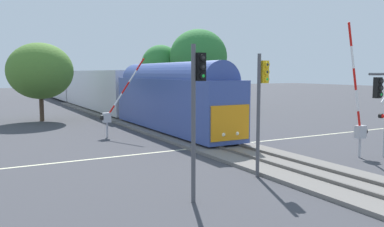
{
  "coord_description": "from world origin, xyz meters",
  "views": [
    {
      "loc": [
        -13.38,
        -21.18,
        4.72
      ],
      "look_at": [
        -0.87,
        1.64,
        2.0
      ],
      "focal_mm": 37.01,
      "sensor_mm": 36.0,
      "label": 1
    }
  ],
  "objects_px": {
    "traffic_signal_median": "(261,95)",
    "oak_behind_train": "(40,71)",
    "commuter_train": "(95,88)",
    "traffic_signal_far_side": "(219,86)",
    "traffic_signal_near_left": "(197,98)",
    "oak_far_right": "(198,57)",
    "crossing_gate_far": "(111,111)",
    "elm_centre_background": "(161,65)",
    "crossing_gate_near": "(359,118)"
  },
  "relations": [
    {
      "from": "crossing_gate_near",
      "to": "oak_far_right",
      "type": "bearing_deg",
      "value": 78.49
    },
    {
      "from": "crossing_gate_near",
      "to": "traffic_signal_far_side",
      "type": "height_order",
      "value": "crossing_gate_near"
    },
    {
      "from": "traffic_signal_far_side",
      "to": "elm_centre_background",
      "type": "distance_m",
      "value": 16.49
    },
    {
      "from": "oak_far_right",
      "to": "elm_centre_background",
      "type": "distance_m",
      "value": 5.22
    },
    {
      "from": "commuter_train",
      "to": "traffic_signal_far_side",
      "type": "bearing_deg",
      "value": -73.87
    },
    {
      "from": "crossing_gate_near",
      "to": "traffic_signal_near_left",
      "type": "relative_size",
      "value": 1.28
    },
    {
      "from": "commuter_train",
      "to": "oak_behind_train",
      "type": "distance_m",
      "value": 12.69
    },
    {
      "from": "commuter_train",
      "to": "oak_far_right",
      "type": "distance_m",
      "value": 13.8
    },
    {
      "from": "traffic_signal_near_left",
      "to": "crossing_gate_far",
      "type": "bearing_deg",
      "value": 83.93
    },
    {
      "from": "traffic_signal_far_side",
      "to": "oak_far_right",
      "type": "xyz_separation_m",
      "value": [
        4.83,
        12.28,
        3.14
      ]
    },
    {
      "from": "commuter_train",
      "to": "elm_centre_background",
      "type": "height_order",
      "value": "elm_centre_background"
    },
    {
      "from": "crossing_gate_near",
      "to": "crossing_gate_far",
      "type": "relative_size",
      "value": 1.27
    },
    {
      "from": "elm_centre_background",
      "to": "crossing_gate_far",
      "type": "bearing_deg",
      "value": -123.79
    },
    {
      "from": "commuter_train",
      "to": "crossing_gate_near",
      "type": "distance_m",
      "value": 36.0
    },
    {
      "from": "oak_far_right",
      "to": "elm_centre_background",
      "type": "height_order",
      "value": "oak_far_right"
    },
    {
      "from": "commuter_train",
      "to": "traffic_signal_median",
      "type": "height_order",
      "value": "traffic_signal_median"
    },
    {
      "from": "traffic_signal_near_left",
      "to": "traffic_signal_far_side",
      "type": "xyz_separation_m",
      "value": [
        12.3,
        17.69,
        -0.37
      ]
    },
    {
      "from": "traffic_signal_median",
      "to": "oak_behind_train",
      "type": "relative_size",
      "value": 0.74
    },
    {
      "from": "traffic_signal_median",
      "to": "oak_behind_train",
      "type": "bearing_deg",
      "value": 101.96
    },
    {
      "from": "crossing_gate_near",
      "to": "traffic_signal_far_side",
      "type": "bearing_deg",
      "value": 86.94
    },
    {
      "from": "commuter_train",
      "to": "traffic_signal_median",
      "type": "relative_size",
      "value": 11.72
    },
    {
      "from": "crossing_gate_far",
      "to": "traffic_signal_near_left",
      "type": "height_order",
      "value": "crossing_gate_far"
    },
    {
      "from": "oak_behind_train",
      "to": "traffic_signal_far_side",
      "type": "bearing_deg",
      "value": -37.29
    },
    {
      "from": "traffic_signal_median",
      "to": "traffic_signal_near_left",
      "type": "height_order",
      "value": "traffic_signal_near_left"
    },
    {
      "from": "crossing_gate_near",
      "to": "elm_centre_background",
      "type": "height_order",
      "value": "elm_centre_background"
    },
    {
      "from": "crossing_gate_near",
      "to": "traffic_signal_near_left",
      "type": "distance_m",
      "value": 11.79
    },
    {
      "from": "oak_far_right",
      "to": "traffic_signal_median",
      "type": "bearing_deg",
      "value": -114.48
    },
    {
      "from": "crossing_gate_far",
      "to": "traffic_signal_far_side",
      "type": "distance_m",
      "value": 10.93
    },
    {
      "from": "commuter_train",
      "to": "traffic_signal_near_left",
      "type": "distance_m",
      "value": 38.41
    },
    {
      "from": "commuter_train",
      "to": "traffic_signal_median",
      "type": "xyz_separation_m",
      "value": [
        -2.24,
        -36.2,
        0.98
      ]
    },
    {
      "from": "oak_far_right",
      "to": "commuter_train",
      "type": "bearing_deg",
      "value": 143.52
    },
    {
      "from": "traffic_signal_near_left",
      "to": "oak_far_right",
      "type": "xyz_separation_m",
      "value": [
        17.12,
        29.97,
        2.77
      ]
    },
    {
      "from": "traffic_signal_far_side",
      "to": "traffic_signal_near_left",
      "type": "bearing_deg",
      "value": -124.8
    },
    {
      "from": "commuter_train",
      "to": "traffic_signal_median",
      "type": "distance_m",
      "value": 36.28
    },
    {
      "from": "oak_behind_train",
      "to": "crossing_gate_near",
      "type": "bearing_deg",
      "value": -63.62
    },
    {
      "from": "oak_behind_train",
      "to": "elm_centre_background",
      "type": "relative_size",
      "value": 0.92
    },
    {
      "from": "oak_far_right",
      "to": "crossing_gate_far",
      "type": "bearing_deg",
      "value": -137.21
    },
    {
      "from": "traffic_signal_median",
      "to": "traffic_signal_far_side",
      "type": "bearing_deg",
      "value": 63.3
    },
    {
      "from": "crossing_gate_near",
      "to": "commuter_train",
      "type": "bearing_deg",
      "value": 97.98
    },
    {
      "from": "traffic_signal_near_left",
      "to": "oak_behind_train",
      "type": "xyz_separation_m",
      "value": [
        -1.38,
        28.11,
        1.01
      ]
    },
    {
      "from": "commuter_train",
      "to": "oak_far_right",
      "type": "relative_size",
      "value": 6.54
    },
    {
      "from": "crossing_gate_near",
      "to": "traffic_signal_median",
      "type": "bearing_deg",
      "value": -175.68
    },
    {
      "from": "commuter_train",
      "to": "traffic_signal_far_side",
      "type": "distance_m",
      "value": 20.99
    },
    {
      "from": "crossing_gate_near",
      "to": "elm_centre_background",
      "type": "distance_m",
      "value": 32.04
    },
    {
      "from": "crossing_gate_far",
      "to": "traffic_signal_median",
      "type": "distance_m",
      "value": 14.35
    },
    {
      "from": "commuter_train",
      "to": "traffic_signal_far_side",
      "type": "height_order",
      "value": "commuter_train"
    },
    {
      "from": "oak_far_right",
      "to": "crossing_gate_near",
      "type": "bearing_deg",
      "value": -101.51
    },
    {
      "from": "crossing_gate_far",
      "to": "traffic_signal_near_left",
      "type": "bearing_deg",
      "value": -96.07
    },
    {
      "from": "traffic_signal_near_left",
      "to": "traffic_signal_far_side",
      "type": "distance_m",
      "value": 21.55
    },
    {
      "from": "commuter_train",
      "to": "traffic_signal_near_left",
      "type": "xyz_separation_m",
      "value": [
        -6.47,
        -37.85,
        1.1
      ]
    }
  ]
}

